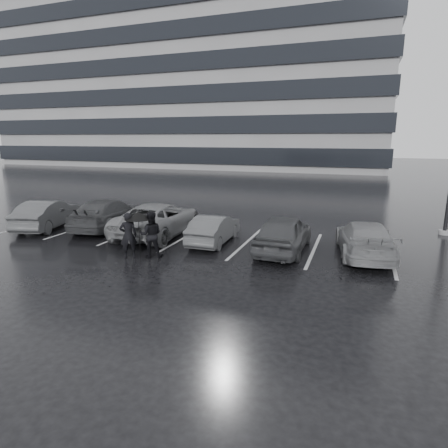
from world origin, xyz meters
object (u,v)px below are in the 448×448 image
at_px(car_west_c, 108,214).
at_px(pedestrian_left, 128,235).
at_px(car_east, 365,239).
at_px(car_west_b, 158,219).
at_px(car_main, 284,233).
at_px(car_west_d, 47,214).
at_px(car_west_a, 214,229).
at_px(pedestrian_right, 151,235).

bearing_deg(car_west_c, pedestrian_left, 127.24).
bearing_deg(car_east, car_west_b, -8.25).
relative_size(car_main, car_west_d, 1.01).
xyz_separation_m(car_west_a, car_west_b, (-2.83, 0.35, 0.14)).
bearing_deg(pedestrian_right, car_west_b, -89.52).
height_order(car_east, pedestrian_left, pedestrian_left).
xyz_separation_m(car_west_a, pedestrian_right, (-1.46, -2.60, 0.25)).
height_order(car_main, car_west_d, car_main).
relative_size(car_west_c, pedestrian_right, 2.89).
bearing_deg(car_west_d, car_east, 166.13).
bearing_deg(car_main, car_west_c, -5.13).
relative_size(car_west_a, pedestrian_left, 2.15).
xyz_separation_m(car_west_b, car_west_c, (-2.95, 0.33, -0.02)).
relative_size(car_west_d, pedestrian_left, 2.48).
distance_m(car_west_d, pedestrian_right, 7.46).
bearing_deg(car_main, pedestrian_left, 28.72).
xyz_separation_m(car_main, pedestrian_left, (-5.15, -2.74, 0.12)).
bearing_deg(pedestrian_left, car_west_d, -58.28).
height_order(car_west_a, pedestrian_left, pedestrian_left).
distance_m(pedestrian_left, pedestrian_right, 0.81).
relative_size(car_west_a, car_west_b, 0.68).
height_order(car_west_b, car_east, car_west_b).
distance_m(car_west_c, car_east, 11.70).
bearing_deg(car_west_d, car_west_b, 170.60).
xyz_separation_m(car_west_c, pedestrian_left, (3.60, -3.63, 0.13)).
relative_size(car_west_c, car_west_d, 1.18).
bearing_deg(pedestrian_right, car_east, 176.58).
relative_size(car_west_b, car_west_c, 1.07).
xyz_separation_m(car_main, car_west_a, (-2.97, 0.22, -0.13)).
distance_m(car_west_a, car_east, 5.91).
relative_size(car_main, car_west_a, 1.17).
bearing_deg(car_west_d, car_west_a, 166.06).
bearing_deg(car_west_a, car_east, -179.77).
height_order(car_main, car_west_c, car_main).
distance_m(car_west_c, car_west_d, 2.95).
xyz_separation_m(car_east, pedestrian_right, (-7.36, -2.85, 0.20)).
height_order(car_west_d, pedestrian_right, pedestrian_right).
relative_size(car_main, pedestrian_left, 2.52).
relative_size(car_west_b, car_east, 1.18).
bearing_deg(car_east, car_west_d, -5.30).
height_order(car_main, car_east, car_main).
height_order(car_main, pedestrian_left, pedestrian_left).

